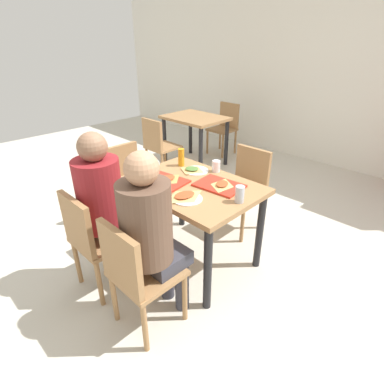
% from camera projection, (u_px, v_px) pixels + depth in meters
% --- Properties ---
extents(ground_plane, '(10.00, 10.00, 0.02)m').
position_uv_depth(ground_plane, '(192.00, 258.00, 2.76)').
color(ground_plane, beige).
extents(back_wall, '(10.00, 0.10, 2.80)m').
position_uv_depth(back_wall, '(355.00, 70.00, 4.16)').
color(back_wall, silver).
rests_on(back_wall, ground_plane).
extents(main_table, '(1.06, 0.77, 0.74)m').
position_uv_depth(main_table, '(192.00, 196.00, 2.47)').
color(main_table, '#9E7247').
rests_on(main_table, ground_plane).
extents(chair_near_left, '(0.40, 0.40, 0.83)m').
position_uv_depth(chair_near_left, '(93.00, 237.00, 2.21)').
color(chair_near_left, '#9E7247').
rests_on(chair_near_left, ground_plane).
extents(chair_near_right, '(0.40, 0.40, 0.83)m').
position_uv_depth(chair_near_right, '(136.00, 271.00, 1.88)').
color(chair_near_right, '#9E7247').
rests_on(chair_near_right, ground_plane).
extents(chair_far_side, '(0.40, 0.40, 0.83)m').
position_uv_depth(chair_far_side, '(246.00, 184.00, 3.02)').
color(chair_far_side, '#9E7247').
rests_on(chair_far_side, ground_plane).
extents(chair_left_end, '(0.40, 0.40, 0.83)m').
position_uv_depth(chair_left_end, '(129.00, 180.00, 3.11)').
color(chair_left_end, '#9E7247').
rests_on(chair_left_end, ground_plane).
extents(person_in_red, '(0.32, 0.42, 1.24)m').
position_uv_depth(person_in_red, '(105.00, 201.00, 2.19)').
color(person_in_red, '#383842').
rests_on(person_in_red, ground_plane).
extents(person_in_brown_jacket, '(0.32, 0.42, 1.24)m').
position_uv_depth(person_in_brown_jacket, '(151.00, 229.00, 1.86)').
color(person_in_brown_jacket, '#383842').
rests_on(person_in_brown_jacket, ground_plane).
extents(tray_red_near, '(0.39, 0.31, 0.02)m').
position_uv_depth(tray_red_near, '(164.00, 181.00, 2.44)').
color(tray_red_near, red).
rests_on(tray_red_near, main_table).
extents(tray_red_far, '(0.39, 0.30, 0.02)m').
position_uv_depth(tray_red_far, '(219.00, 185.00, 2.37)').
color(tray_red_far, red).
rests_on(tray_red_far, main_table).
extents(paper_plate_center, '(0.22, 0.22, 0.01)m').
position_uv_depth(paper_plate_center, '(196.00, 171.00, 2.65)').
color(paper_plate_center, white).
rests_on(paper_plate_center, main_table).
extents(paper_plate_near_edge, '(0.22, 0.22, 0.01)m').
position_uv_depth(paper_plate_near_edge, '(187.00, 199.00, 2.18)').
color(paper_plate_near_edge, white).
rests_on(paper_plate_near_edge, main_table).
extents(pizza_slice_a, '(0.16, 0.20, 0.02)m').
position_uv_depth(pizza_slice_a, '(167.00, 179.00, 2.45)').
color(pizza_slice_a, '#C68C47').
rests_on(pizza_slice_a, tray_red_near).
extents(pizza_slice_b, '(0.20, 0.23, 0.02)m').
position_uv_depth(pizza_slice_b, '(222.00, 184.00, 2.35)').
color(pizza_slice_b, '#DBAD60').
rests_on(pizza_slice_b, tray_red_far).
extents(pizza_slice_c, '(0.20, 0.20, 0.02)m').
position_uv_depth(pizza_slice_c, '(192.00, 169.00, 2.64)').
color(pizza_slice_c, '#DBAD60').
rests_on(pizza_slice_c, paper_plate_center).
extents(pizza_slice_d, '(0.19, 0.25, 0.02)m').
position_uv_depth(pizza_slice_d, '(185.00, 196.00, 2.20)').
color(pizza_slice_d, '#DBAD60').
rests_on(pizza_slice_d, paper_plate_near_edge).
extents(plastic_cup_a, '(0.07, 0.07, 0.10)m').
position_uv_depth(plastic_cup_a, '(216.00, 166.00, 2.62)').
color(plastic_cup_a, white).
rests_on(plastic_cup_a, main_table).
extents(plastic_cup_b, '(0.07, 0.07, 0.10)m').
position_uv_depth(plastic_cup_b, '(163.00, 192.00, 2.17)').
color(plastic_cup_b, white).
rests_on(plastic_cup_b, main_table).
extents(soda_can, '(0.07, 0.07, 0.12)m').
position_uv_depth(soda_can, '(240.00, 194.00, 2.12)').
color(soda_can, '#B7BCC6').
rests_on(soda_can, main_table).
extents(condiment_bottle, '(0.06, 0.06, 0.16)m').
position_uv_depth(condiment_bottle, '(181.00, 157.00, 2.73)').
color(condiment_bottle, orange).
rests_on(condiment_bottle, main_table).
extents(foil_bundle, '(0.10, 0.10, 0.10)m').
position_uv_depth(foil_bundle, '(154.00, 164.00, 2.66)').
color(foil_bundle, silver).
rests_on(foil_bundle, main_table).
extents(background_table, '(0.90, 0.70, 0.74)m').
position_uv_depth(background_table, '(195.00, 125.00, 4.59)').
color(background_table, '#9E7247').
rests_on(background_table, ground_plane).
extents(background_chair_near, '(0.40, 0.40, 0.83)m').
position_uv_depth(background_chair_near, '(158.00, 144.00, 4.18)').
color(background_chair_near, '#9E7247').
rests_on(background_chair_near, ground_plane).
extents(background_chair_far, '(0.40, 0.40, 0.83)m').
position_uv_depth(background_chair_far, '(225.00, 125.00, 5.12)').
color(background_chair_far, '#9E7247').
rests_on(background_chair_far, ground_plane).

